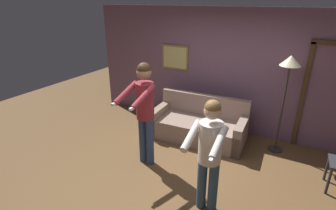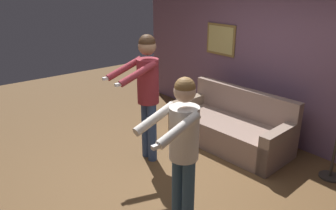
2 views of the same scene
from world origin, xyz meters
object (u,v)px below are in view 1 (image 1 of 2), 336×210
Objects in this scene: couch at (199,126)px; torchiere_lamp at (289,72)px; person_standing_left at (144,105)px; person_standing_right at (210,148)px.

couch is 1.99m from torchiere_lamp.
couch is 1.07× the size of person_standing_left.
person_standing_right is (-0.62, -2.11, -0.58)m from torchiere_lamp.
torchiere_lamp is at bearing 11.34° from couch.
person_standing_left is at bearing -141.16° from torchiere_lamp.
torchiere_lamp reaches higher than couch.
person_standing_left reaches higher than couch.
torchiere_lamp is 1.02× the size of person_standing_left.
torchiere_lamp is at bearing 38.84° from person_standing_left.
couch is 2.13m from person_standing_right.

